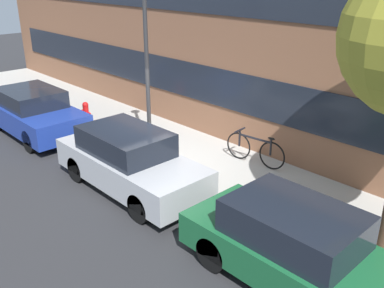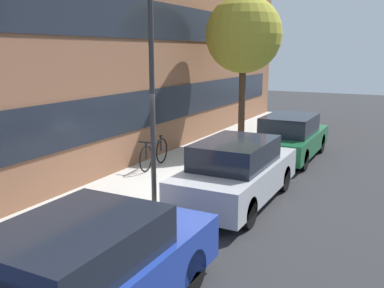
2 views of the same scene
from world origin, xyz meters
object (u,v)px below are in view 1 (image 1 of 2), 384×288
object	(u,v)px
parked_car_silver	(129,161)
parked_car_green	(298,249)
fire_hydrant	(86,112)
lamp_post	(146,50)
parked_car_blue	(34,112)
bicycle	(255,149)

from	to	relation	value
parked_car_silver	parked_car_green	distance (m)	4.60
fire_hydrant	parked_car_silver	bearing A→B (deg)	-18.58
lamp_post	parked_car_blue	bearing A→B (deg)	-159.25
fire_hydrant	parked_car_green	bearing A→B (deg)	-9.54
parked_car_blue	fire_hydrant	world-z (taller)	parked_car_blue
parked_car_green	fire_hydrant	distance (m)	9.33
parked_car_silver	fire_hydrant	distance (m)	4.86
parked_car_blue	bicycle	xyz separation A→B (m)	(6.36, 3.02, -0.17)
parked_car_silver	parked_car_green	world-z (taller)	parked_car_silver
parked_car_silver	parked_car_green	bearing A→B (deg)	0.00
parked_car_green	parked_car_blue	bearing A→B (deg)	180.00
lamp_post	parked_car_green	bearing A→B (deg)	-14.57
parked_car_green	bicycle	distance (m)	4.47
parked_car_green	fire_hydrant	bearing A→B (deg)	170.46
parked_car_green	bicycle	world-z (taller)	parked_car_green
fire_hydrant	lamp_post	bearing A→B (deg)	-0.96
parked_car_green	fire_hydrant	xyz separation A→B (m)	(-9.20, 1.55, -0.21)
parked_car_green	lamp_post	size ratio (longest dim) A/B	0.88
parked_car_green	lamp_post	bearing A→B (deg)	165.43
parked_car_blue	parked_car_silver	world-z (taller)	parked_car_silver
parked_car_blue	parked_car_silver	distance (m)	5.05
parked_car_silver	lamp_post	xyz separation A→B (m)	(-1.13, 1.49, 2.24)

